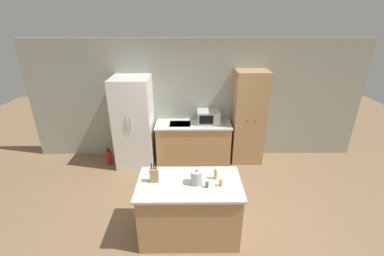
{
  "coord_description": "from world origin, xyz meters",
  "views": [
    {
      "loc": [
        -0.14,
        -3.03,
        2.98
      ],
      "look_at": [
        -0.1,
        1.4,
        1.05
      ],
      "focal_mm": 24.0,
      "sensor_mm": 36.0,
      "label": 1
    }
  ],
  "objects_px": {
    "pantry_cabinet": "(248,118)",
    "microwave": "(208,117)",
    "spice_bottle_amber_oil": "(207,184)",
    "knife_block": "(154,175)",
    "kettle": "(197,177)",
    "fire_extinguisher": "(109,157)",
    "refrigerator": "(134,122)",
    "spice_bottle_short_red": "(216,174)",
    "spice_bottle_tall_dark": "(221,183)"
  },
  "relations": [
    {
      "from": "pantry_cabinet",
      "to": "microwave",
      "type": "relative_size",
      "value": 4.2
    },
    {
      "from": "pantry_cabinet",
      "to": "spice_bottle_amber_oil",
      "type": "distance_m",
      "value": 2.48
    },
    {
      "from": "pantry_cabinet",
      "to": "knife_block",
      "type": "xyz_separation_m",
      "value": [
        -1.74,
        -2.12,
        0.0
      ]
    },
    {
      "from": "kettle",
      "to": "fire_extinguisher",
      "type": "distance_m",
      "value": 2.84
    },
    {
      "from": "refrigerator",
      "to": "knife_block",
      "type": "height_order",
      "value": "refrigerator"
    },
    {
      "from": "spice_bottle_short_red",
      "to": "kettle",
      "type": "bearing_deg",
      "value": -157.87
    },
    {
      "from": "fire_extinguisher",
      "to": "microwave",
      "type": "bearing_deg",
      "value": 5.98
    },
    {
      "from": "kettle",
      "to": "spice_bottle_amber_oil",
      "type": "bearing_deg",
      "value": -31.74
    },
    {
      "from": "knife_block",
      "to": "spice_bottle_tall_dark",
      "type": "distance_m",
      "value": 0.91
    },
    {
      "from": "knife_block",
      "to": "spice_bottle_amber_oil",
      "type": "height_order",
      "value": "knife_block"
    },
    {
      "from": "microwave",
      "to": "fire_extinguisher",
      "type": "bearing_deg",
      "value": -174.02
    },
    {
      "from": "refrigerator",
      "to": "pantry_cabinet",
      "type": "relative_size",
      "value": 0.95
    },
    {
      "from": "fire_extinguisher",
      "to": "spice_bottle_tall_dark",
      "type": "bearing_deg",
      "value": -43.37
    },
    {
      "from": "pantry_cabinet",
      "to": "fire_extinguisher",
      "type": "height_order",
      "value": "pantry_cabinet"
    },
    {
      "from": "pantry_cabinet",
      "to": "spice_bottle_short_red",
      "type": "xyz_separation_m",
      "value": [
        -0.89,
        -2.06,
        -0.02
      ]
    },
    {
      "from": "spice_bottle_tall_dark",
      "to": "spice_bottle_short_red",
      "type": "distance_m",
      "value": 0.18
    },
    {
      "from": "pantry_cabinet",
      "to": "spice_bottle_tall_dark",
      "type": "xyz_separation_m",
      "value": [
        -0.84,
        -2.23,
        -0.05
      ]
    },
    {
      "from": "spice_bottle_tall_dark",
      "to": "microwave",
      "type": "bearing_deg",
      "value": 90.3
    },
    {
      "from": "fire_extinguisher",
      "to": "kettle",
      "type": "bearing_deg",
      "value": -47.16
    },
    {
      "from": "kettle",
      "to": "pantry_cabinet",
      "type": "bearing_deg",
      "value": 61.88
    },
    {
      "from": "refrigerator",
      "to": "spice_bottle_short_red",
      "type": "height_order",
      "value": "refrigerator"
    },
    {
      "from": "spice_bottle_short_red",
      "to": "fire_extinguisher",
      "type": "height_order",
      "value": "spice_bottle_short_red"
    },
    {
      "from": "microwave",
      "to": "spice_bottle_short_red",
      "type": "xyz_separation_m",
      "value": [
        -0.04,
        -2.11,
        -0.04
      ]
    },
    {
      "from": "spice_bottle_short_red",
      "to": "knife_block",
      "type": "bearing_deg",
      "value": -175.94
    },
    {
      "from": "pantry_cabinet",
      "to": "kettle",
      "type": "xyz_separation_m",
      "value": [
        -1.16,
        -2.17,
        -0.01
      ]
    },
    {
      "from": "refrigerator",
      "to": "spice_bottle_amber_oil",
      "type": "height_order",
      "value": "refrigerator"
    },
    {
      "from": "pantry_cabinet",
      "to": "spice_bottle_short_red",
      "type": "relative_size",
      "value": 11.39
    },
    {
      "from": "microwave",
      "to": "fire_extinguisher",
      "type": "height_order",
      "value": "microwave"
    },
    {
      "from": "microwave",
      "to": "knife_block",
      "type": "distance_m",
      "value": 2.34
    },
    {
      "from": "spice_bottle_tall_dark",
      "to": "fire_extinguisher",
      "type": "bearing_deg",
      "value": 136.63
    },
    {
      "from": "refrigerator",
      "to": "knife_block",
      "type": "bearing_deg",
      "value": -71.4
    },
    {
      "from": "refrigerator",
      "to": "spice_bottle_short_red",
      "type": "bearing_deg",
      "value": -52.14
    },
    {
      "from": "refrigerator",
      "to": "pantry_cabinet",
      "type": "bearing_deg",
      "value": 2.48
    },
    {
      "from": "spice_bottle_tall_dark",
      "to": "fire_extinguisher",
      "type": "height_order",
      "value": "spice_bottle_tall_dark"
    },
    {
      "from": "fire_extinguisher",
      "to": "knife_block",
      "type": "bearing_deg",
      "value": -56.82
    },
    {
      "from": "knife_block",
      "to": "spice_bottle_short_red",
      "type": "distance_m",
      "value": 0.85
    },
    {
      "from": "refrigerator",
      "to": "spice_bottle_tall_dark",
      "type": "distance_m",
      "value": 2.64
    },
    {
      "from": "pantry_cabinet",
      "to": "knife_block",
      "type": "height_order",
      "value": "pantry_cabinet"
    },
    {
      "from": "refrigerator",
      "to": "kettle",
      "type": "distance_m",
      "value": 2.42
    },
    {
      "from": "pantry_cabinet",
      "to": "kettle",
      "type": "distance_m",
      "value": 2.46
    },
    {
      "from": "pantry_cabinet",
      "to": "fire_extinguisher",
      "type": "bearing_deg",
      "value": -176.58
    },
    {
      "from": "pantry_cabinet",
      "to": "knife_block",
      "type": "relative_size",
      "value": 6.74
    },
    {
      "from": "fire_extinguisher",
      "to": "refrigerator",
      "type": "bearing_deg",
      "value": 7.23
    },
    {
      "from": "refrigerator",
      "to": "spice_bottle_tall_dark",
      "type": "height_order",
      "value": "refrigerator"
    },
    {
      "from": "knife_block",
      "to": "kettle",
      "type": "relative_size",
      "value": 1.37
    },
    {
      "from": "knife_block",
      "to": "spice_bottle_short_red",
      "type": "height_order",
      "value": "knife_block"
    },
    {
      "from": "microwave",
      "to": "kettle",
      "type": "xyz_separation_m",
      "value": [
        -0.31,
        -2.22,
        -0.03
      ]
    },
    {
      "from": "spice_bottle_amber_oil",
      "to": "pantry_cabinet",
      "type": "bearing_deg",
      "value": 65.61
    },
    {
      "from": "microwave",
      "to": "knife_block",
      "type": "height_order",
      "value": "knife_block"
    },
    {
      "from": "spice_bottle_amber_oil",
      "to": "kettle",
      "type": "distance_m",
      "value": 0.17
    }
  ]
}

